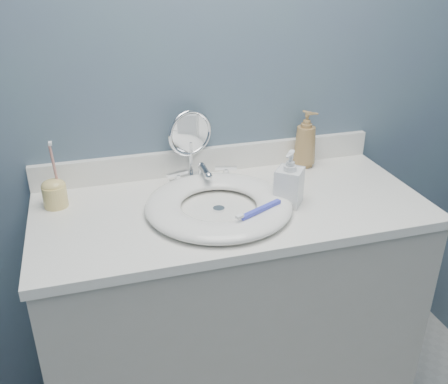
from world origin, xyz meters
name	(u,v)px	position (x,y,z in m)	size (l,w,h in m)	color
back_wall	(208,82)	(0.00, 1.25, 1.20)	(2.20, 0.02, 2.40)	#4D5C74
vanity_cabinet	(231,317)	(0.00, 0.97, 0.42)	(1.20, 0.55, 0.85)	#B3ADA3
countertop	(231,208)	(0.00, 0.97, 0.86)	(1.22, 0.57, 0.03)	white
backsplash	(210,160)	(0.00, 1.24, 0.93)	(1.22, 0.02, 0.09)	white
basin	(219,205)	(-0.05, 0.94, 0.90)	(0.45, 0.45, 0.04)	white
drain	(219,209)	(-0.05, 0.94, 0.88)	(0.04, 0.04, 0.01)	silver
faucet	(203,176)	(-0.05, 1.14, 0.91)	(0.25, 0.13, 0.07)	silver
makeup_mirror	(190,141)	(-0.07, 1.21, 1.01)	(0.16, 0.09, 0.24)	silver
soap_bottle_amber	(306,139)	(0.34, 1.19, 0.98)	(0.08, 0.08, 0.21)	#997645
soap_bottle_clear	(289,178)	(0.17, 0.93, 0.97)	(0.08, 0.08, 0.17)	white
toothbrush_holder	(54,192)	(-0.53, 1.11, 0.93)	(0.07, 0.07, 0.21)	#EACC75
toothbrush_lying	(259,210)	(0.04, 0.83, 0.92)	(0.16, 0.09, 0.02)	#3C44D5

